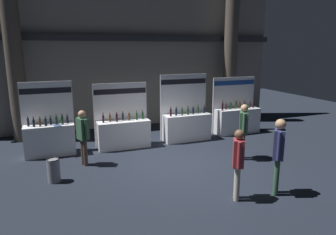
% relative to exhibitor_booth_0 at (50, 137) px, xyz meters
% --- Properties ---
extents(ground_plane, '(27.11, 27.11, 0.00)m').
position_rel_exhibitor_booth_0_xyz_m(ground_plane, '(3.49, -2.32, -0.60)').
color(ground_plane, black).
extents(hall_colonnade, '(13.56, 1.28, 6.88)m').
position_rel_exhibitor_booth_0_xyz_m(hall_colonnade, '(3.49, 2.82, 2.77)').
color(hall_colonnade, gray).
rests_on(hall_colonnade, ground_plane).
extents(exhibitor_booth_0, '(1.61, 0.73, 2.35)m').
position_rel_exhibitor_booth_0_xyz_m(exhibitor_booth_0, '(0.00, 0.00, 0.00)').
color(exhibitor_booth_0, white).
rests_on(exhibitor_booth_0, ground_plane).
extents(exhibitor_booth_1, '(1.88, 0.66, 2.22)m').
position_rel_exhibitor_booth_0_xyz_m(exhibitor_booth_1, '(2.39, -0.08, -0.03)').
color(exhibitor_booth_1, white).
rests_on(exhibitor_booth_1, ground_plane).
extents(exhibitor_booth_2, '(1.85, 0.66, 2.44)m').
position_rel_exhibitor_booth_0_xyz_m(exhibitor_booth_2, '(4.80, -0.05, 0.00)').
color(exhibitor_booth_2, white).
rests_on(exhibitor_booth_2, ground_plane).
extents(exhibitor_booth_3, '(1.91, 0.66, 2.24)m').
position_rel_exhibitor_booth_0_xyz_m(exhibitor_booth_3, '(7.11, 0.13, -0.01)').
color(exhibitor_booth_3, white).
rests_on(exhibitor_booth_3, ground_plane).
extents(trash_bin, '(0.32, 0.32, 0.63)m').
position_rel_exhibitor_booth_0_xyz_m(trash_bin, '(0.05, -2.27, -0.29)').
color(trash_bin, slate).
rests_on(trash_bin, ground_plane).
extents(visitor_0, '(0.36, 0.43, 1.66)m').
position_rel_exhibitor_booth_0_xyz_m(visitor_0, '(3.93, -4.78, 0.37)').
color(visitor_0, '#ADA393').
rests_on(visitor_0, ground_plane).
extents(visitor_1, '(0.43, 0.50, 1.74)m').
position_rel_exhibitor_booth_0_xyz_m(visitor_1, '(5.58, -2.56, 0.44)').
color(visitor_1, '#23232D').
rests_on(visitor_1, ground_plane).
extents(visitor_2, '(0.41, 0.42, 1.83)m').
position_rel_exhibitor_booth_0_xyz_m(visitor_2, '(4.96, -4.88, 0.49)').
color(visitor_2, '#33563D').
rests_on(visitor_2, ground_plane).
extents(visitor_3, '(0.36, 0.49, 1.65)m').
position_rel_exhibitor_booth_0_xyz_m(visitor_3, '(0.92, -1.34, 0.38)').
color(visitor_3, '#47382D').
rests_on(visitor_3, ground_plane).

